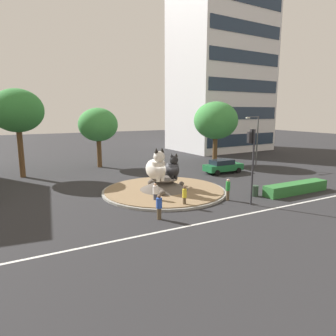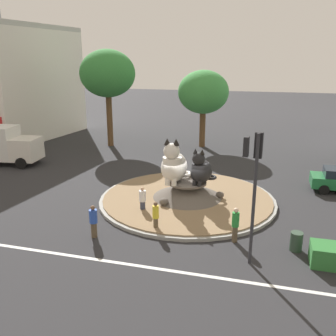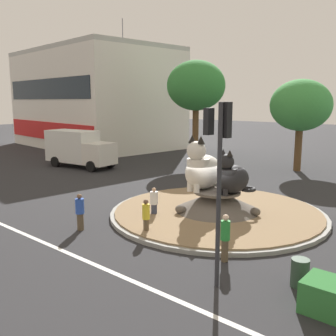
# 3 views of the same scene
# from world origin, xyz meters

# --- Properties ---
(ground_plane) EXTENTS (160.00, 160.00, 0.00)m
(ground_plane) POSITION_xyz_m (0.00, 0.00, 0.00)
(ground_plane) COLOR #28282B
(lane_centreline) EXTENTS (112.00, 0.20, 0.01)m
(lane_centreline) POSITION_xyz_m (0.00, -7.86, 0.00)
(lane_centreline) COLOR silver
(lane_centreline) RESTS_ON ground
(roundabout_island) EXTENTS (10.81, 10.81, 1.25)m
(roundabout_island) POSITION_xyz_m (-0.00, 0.01, 0.38)
(roundabout_island) COLOR gray
(roundabout_island) RESTS_ON ground
(cat_statue_white) EXTENTS (1.73, 2.78, 2.80)m
(cat_statue_white) POSITION_xyz_m (-0.82, -0.19, 2.27)
(cat_statue_white) COLOR silver
(cat_statue_white) RESTS_ON roundabout_island
(cat_statue_black) EXTENTS (1.77, 2.30, 2.21)m
(cat_statue_black) POSITION_xyz_m (0.82, -0.02, 2.06)
(cat_statue_black) COLOR black
(cat_statue_black) RESTS_ON roundabout_island
(traffic_light_mast) EXTENTS (0.76, 0.49, 5.71)m
(traffic_light_mast) POSITION_xyz_m (4.09, -6.28, 4.15)
(traffic_light_mast) COLOR #2D2D33
(traffic_light_mast) RESTS_ON ground
(broadleaf_tree_behind_island) EXTENTS (4.87, 4.87, 7.44)m
(broadleaf_tree_behind_island) POSITION_xyz_m (-1.71, 14.67, 5.32)
(broadleaf_tree_behind_island) COLOR brown
(broadleaf_tree_behind_island) RESTS_ON ground
(second_tree_near_tower) EXTENTS (5.31, 5.31, 9.34)m
(second_tree_near_tower) POSITION_xyz_m (-10.68, 12.64, 7.02)
(second_tree_near_tower) COLOR brown
(second_tree_near_tower) RESTS_ON ground
(pedestrian_white_shirt) EXTENTS (0.39, 0.39, 1.56)m
(pedestrian_white_shirt) POSITION_xyz_m (-2.05, -2.51, 0.81)
(pedestrian_white_shirt) COLOR #33384C
(pedestrian_white_shirt) RESTS_ON ground
(pedestrian_green_shirt) EXTENTS (0.34, 0.34, 1.76)m
(pedestrian_green_shirt) POSITION_xyz_m (3.34, -4.61, 0.94)
(pedestrian_green_shirt) COLOR brown
(pedestrian_green_shirt) RESTS_ON ground
(pedestrian_yellow_shirt) EXTENTS (0.32, 0.32, 1.61)m
(pedestrian_yellow_shirt) POSITION_xyz_m (-0.64, -4.55, 0.86)
(pedestrian_yellow_shirt) COLOR brown
(pedestrian_yellow_shirt) RESTS_ON ground
(pedestrian_blue_shirt) EXTENTS (0.39, 0.39, 1.67)m
(pedestrian_blue_shirt) POSITION_xyz_m (-3.40, -5.93, 0.87)
(pedestrian_blue_shirt) COLOR brown
(pedestrian_blue_shirt) RESTS_ON ground
(litter_bin) EXTENTS (0.56, 0.56, 0.90)m
(litter_bin) POSITION_xyz_m (6.13, -4.71, 0.45)
(litter_bin) COLOR #2D4233
(litter_bin) RESTS_ON ground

